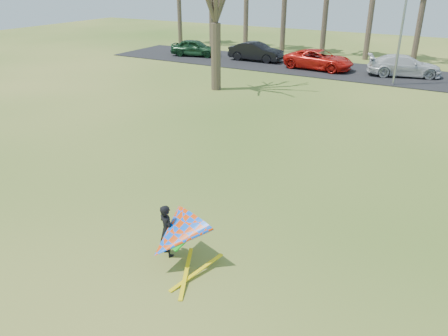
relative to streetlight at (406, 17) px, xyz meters
The scene contains 8 objects.
ground 22.55m from the streetlight, 95.61° to the right, with size 100.00×100.00×0.00m, color #235A13.
parking_strip 5.77m from the streetlight, 125.75° to the left, with size 46.00×7.00×0.06m, color black.
streetlight is the anchor object (origin of this frame).
car_0 18.69m from the streetlight, behind, with size 1.76×4.37×1.49m, color #173B20.
car_1 13.16m from the streetlight, 164.92° to the left, with size 1.65×4.73×1.56m, color black.
car_2 7.72m from the streetlight, 158.54° to the left, with size 2.48×5.39×1.50m, color red.
car_3 4.83m from the streetlight, 90.63° to the left, with size 2.12×5.22×1.51m, color silver.
kite_flyer 24.20m from the streetlight, 93.42° to the right, with size 2.13×2.39×2.02m.
Camera 1 is at (6.59, -9.58, 7.08)m, focal length 35.00 mm.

